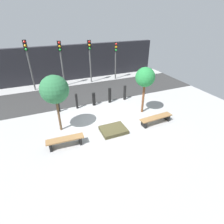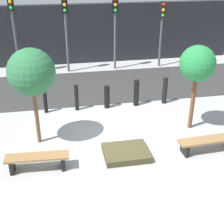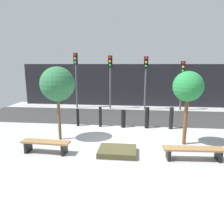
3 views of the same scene
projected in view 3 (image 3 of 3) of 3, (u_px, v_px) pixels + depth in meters
The scene contains 17 objects.
ground_plane at pixel (119, 145), 8.65m from camera, with size 18.00×18.00×0.00m, color #A1A1A1.
road_strip at pixel (126, 117), 13.25m from camera, with size 18.00×4.05×0.01m, color #303030.
building_facade at pixel (128, 85), 16.60m from camera, with size 16.20×0.50×3.12m, color black.
bench_left at pixel (46, 144), 7.79m from camera, with size 1.76×0.51×0.45m.
bench_right at pixel (194, 151), 7.24m from camera, with size 2.02×0.54×0.42m.
planter_bed at pixel (117, 151), 7.76m from camera, with size 1.34×1.07×0.20m, color #443F26.
tree_behind_left_bench at pixel (57, 84), 8.79m from camera, with size 1.40×1.40×3.04m.
tree_behind_right_bench at pixel (188, 87), 8.24m from camera, with size 1.15×1.15×2.88m.
bollard_far_left at pixel (78, 117), 11.21m from camera, with size 0.14×0.14×0.90m, color black.
bollard_left at pixel (100, 117), 11.06m from camera, with size 0.15×0.15×1.03m, color black.
bollard_center at pixel (123, 119), 10.95m from camera, with size 0.22×0.22×0.89m, color black.
bollard_right at pixel (147, 118), 10.80m from camera, with size 0.20×0.20×1.05m, color black.
bollard_far_right at pixel (171, 118), 10.67m from camera, with size 0.19×0.19×1.07m, color black.
traffic_light_west at pixel (76, 71), 15.31m from camera, with size 0.28×0.27×3.87m.
traffic_light_mid_west at pixel (110, 73), 15.07m from camera, with size 0.28×0.27×3.68m.
traffic_light_mid_east at pixel (146, 73), 14.81m from camera, with size 0.28×0.27×3.62m.
traffic_light_east at pixel (182, 77), 14.59m from camera, with size 0.28×0.27×3.31m.
Camera 3 is at (0.63, -8.14, 3.15)m, focal length 35.00 mm.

